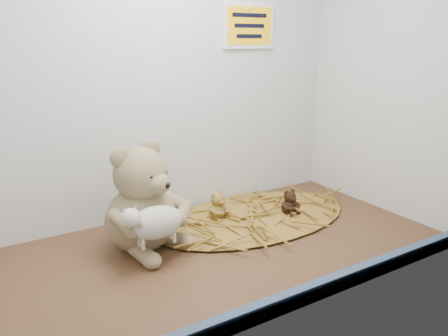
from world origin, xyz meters
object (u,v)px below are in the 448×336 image
mini_teddy_tan (217,204)px  mini_teddy_brown (289,201)px  main_teddy (140,197)px  toy_lamb (156,222)px

mini_teddy_tan → mini_teddy_brown: mini_teddy_tan is taller
mini_teddy_tan → main_teddy: bearing=176.1°
toy_lamb → main_teddy: bearing=90.0°
toy_lamb → mini_teddy_tan: size_ratio=2.10×
mini_teddy_brown → toy_lamb: bearing=-176.0°
main_teddy → mini_teddy_brown: main_teddy is taller
mini_teddy_brown → main_teddy: bearing=171.7°
mini_teddy_tan → mini_teddy_brown: 21.74cm
toy_lamb → mini_teddy_brown: (44.98, 6.34, -5.56)cm
main_teddy → mini_teddy_tan: main_teddy is taller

